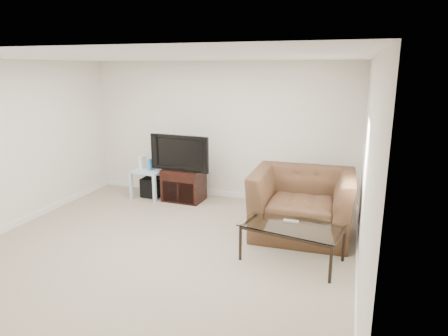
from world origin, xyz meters
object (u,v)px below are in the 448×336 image
(tv_stand, at_px, (184,185))
(subwoofer, at_px, (152,187))
(coffee_table, at_px, (292,243))
(recliner, at_px, (302,193))
(side_table, at_px, (150,183))
(television, at_px, (182,152))

(tv_stand, xyz_separation_m, subwoofer, (-0.66, 0.02, -0.11))
(tv_stand, bearing_deg, coffee_table, -35.54)
(subwoofer, height_order, recliner, recliner)
(subwoofer, bearing_deg, recliner, -16.62)
(side_table, relative_size, subwoofer, 1.60)
(television, relative_size, coffee_table, 0.84)
(side_table, bearing_deg, television, -2.45)
(side_table, bearing_deg, coffee_table, -30.73)
(coffee_table, bearing_deg, television, 142.62)
(tv_stand, height_order, side_table, tv_stand)
(television, distance_m, subwoofer, 0.98)
(side_table, bearing_deg, recliner, -16.07)
(recliner, distance_m, coffee_table, 0.99)
(side_table, xyz_separation_m, recliner, (2.95, -0.85, 0.36))
(television, bearing_deg, recliner, -16.48)
(side_table, bearing_deg, tv_stand, 0.00)
(side_table, bearing_deg, subwoofer, 29.95)
(coffee_table, bearing_deg, side_table, 149.27)
(side_table, distance_m, subwoofer, 0.09)
(tv_stand, height_order, subwoofer, tv_stand)
(tv_stand, height_order, coffee_table, tv_stand)
(side_table, height_order, coffee_table, side_table)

